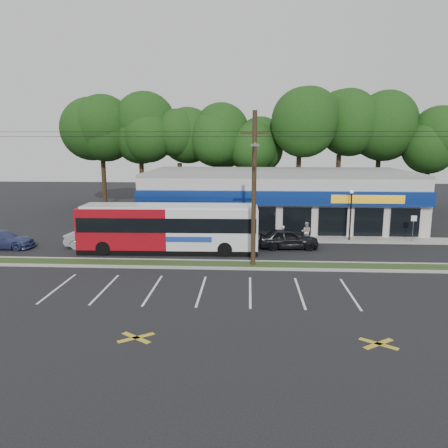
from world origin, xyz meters
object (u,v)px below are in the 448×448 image
Objects in this scene: sign_post at (413,224)px; pedestrian_b at (306,232)px; metrobus at (169,227)px; car_silver at (96,239)px; car_dark at (288,239)px; utility_pole at (251,184)px; lamp_post at (351,209)px; car_blue at (3,239)px; pedestrian_a at (282,235)px.

sign_post reaches higher than pedestrian_b.
metrobus reaches higher than car_silver.
car_dark is at bearing -80.90° from car_silver.
lamp_post is (8.17, 7.87, -2.74)m from utility_pole.
car_dark is 0.96× the size of car_blue.
pedestrian_a is (21.56, 2.35, 0.08)m from car_blue.
utility_pole is at bearing -136.05° from lamp_post.
car_silver is 3.00× the size of pedestrian_a.
pedestrian_a is at bearing 67.90° from utility_pole.
car_silver is (-25.00, -3.36, -0.79)m from sign_post.
car_dark is at bearing -165.69° from sign_post.
sign_post is 32.40m from car_blue.
car_silver is (-5.79, 0.71, -1.11)m from metrobus.
metrobus is 9.07m from pedestrian_a.
car_silver is (-14.74, -0.75, -0.02)m from car_dark.
metrobus is 11.39m from pedestrian_b.
lamp_post is 5.13m from sign_post.
utility_pole is at bearing -149.85° from sign_post.
car_silver is at bearing -169.83° from lamp_post.
metrobus is at bearing 95.80° from car_dark.
pedestrian_b is (2.03, 1.29, 0.04)m from pedestrian_a.
metrobus is 8.14× the size of pedestrian_b.
metrobus is at bearing -91.71° from car_blue.
car_dark is (8.95, 1.46, -1.09)m from metrobus.
lamp_post is at bearing -73.63° from car_silver.
sign_post is at bearing 10.68° from metrobus.
car_dark is at bearing 74.86° from pedestrian_a.
metrobus reaches higher than pedestrian_b.
lamp_post is 6.14m from pedestrian_a.
metrobus is 13.03m from car_blue.
utility_pole is 30.84× the size of pedestrian_b.
utility_pole is 11.76× the size of lamp_post.
lamp_post reaches higher than car_dark.
metrobus is at bearing -168.02° from sign_post.
car_blue is at bearing -171.75° from lamp_post.
pedestrian_b reaches higher than pedestrian_a.
metrobus is 8.58× the size of pedestrian_a.
car_silver is 16.74m from pedestrian_b.
car_silver is at bearing -172.34° from sign_post.
lamp_post is 27.53m from car_blue.
lamp_post reaches higher than car_blue.
car_silver is at bearing -23.41° from pedestrian_a.
sign_post reaches higher than car_blue.
pedestrian_b is (23.59, 3.64, 0.12)m from car_blue.
utility_pole is 9.98m from pedestrian_b.
car_blue is 2.94× the size of pedestrian_b.
pedestrian_b is at bearing -179.50° from sign_post.
utility_pole is 11.67m from lamp_post.
car_dark is 2.82× the size of pedestrian_b.
car_blue is at bearing 89.41° from car_dark.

